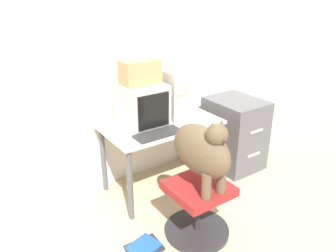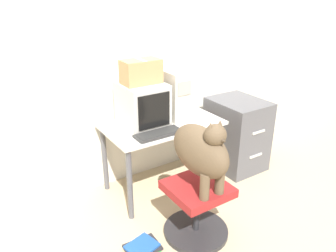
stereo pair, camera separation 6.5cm
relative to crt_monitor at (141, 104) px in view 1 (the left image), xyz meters
The scene contains 12 objects.
ground_plane 1.01m from the crt_monitor, 66.79° to the right, with size 12.00×12.00×0.00m, color tan.
wall_back 0.53m from the crt_monitor, 62.00° to the left, with size 8.00×0.05×2.60m.
desk 0.35m from the crt_monitor, 22.66° to the right, with size 1.11×0.65×0.72m.
crt_monitor is the anchor object (origin of this frame).
pc_tower 0.34m from the crt_monitor, ahead, with size 0.19×0.42×0.47m.
keyboard 0.35m from the crt_monitor, 91.65° to the right, with size 0.43×0.17×0.03m.
computer_mouse 0.43m from the crt_monitor, 47.81° to the right, with size 0.06×0.04×0.04m.
office_chair 1.05m from the crt_monitor, 87.60° to the right, with size 0.54×0.54×0.47m.
dog 0.85m from the crt_monitor, 87.67° to the right, with size 0.26×0.59×0.60m.
filing_cabinet 1.23m from the crt_monitor, ahead, with size 0.51×0.62×0.79m.
cardboard_box 0.30m from the crt_monitor, 90.00° to the left, with size 0.34×0.20×0.22m.
book_stack_floor 1.24m from the crt_monitor, 120.38° to the right, with size 0.27×0.24×0.06m.
Camera 1 is at (-1.58, -2.10, 1.92)m, focal length 35.00 mm.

